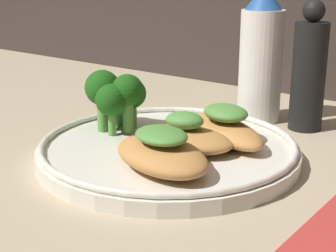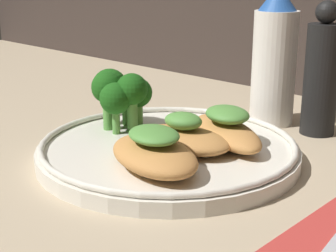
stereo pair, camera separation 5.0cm
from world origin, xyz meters
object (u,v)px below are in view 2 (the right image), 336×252
Objects in this scene: broccoli_bunch at (120,92)px; pepper_grinder at (321,75)px; sauce_bottle at (274,59)px; plate at (168,149)px.

pepper_grinder reaches higher than broccoli_bunch.
sauce_bottle is (8.18, 17.09, 2.37)cm from broccoli_bunch.
broccoli_bunch is 0.46× the size of sauce_bottle.
plate is at bearing -110.76° from pepper_grinder.
broccoli_bunch is at bearing 176.02° from plate.
plate is at bearing -91.79° from sauce_bottle.
plate is 1.58× the size of sauce_bottle.
pepper_grinder reaches higher than plate.
plate is at bearing -3.98° from broccoli_bunch.
pepper_grinder is (6.13, 0.00, -1.06)cm from sauce_bottle.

